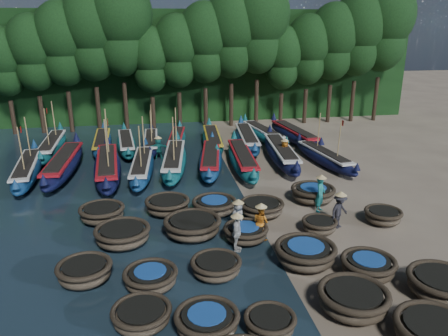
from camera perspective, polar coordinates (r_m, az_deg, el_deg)
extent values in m
plane|color=gray|center=(20.62, 4.51, -7.14)|extent=(120.00, 120.00, 0.00)
cube|color=black|center=(41.94, -3.23, 13.17)|extent=(40.00, 3.00, 10.00)
ellipsoid|color=brown|center=(14.76, 25.79, -19.07)|extent=(2.90, 2.90, 0.71)
torus|color=#342C1E|center=(14.57, 25.98, -18.01)|extent=(2.37, 2.37, 0.21)
cylinder|color=black|center=(14.55, 26.01, -17.88)|extent=(1.81, 1.81, 0.06)
ellipsoid|color=brown|center=(14.42, -10.69, -18.63)|extent=(1.93, 1.93, 0.57)
torus|color=#342C1E|center=(14.27, -10.76, -17.77)|extent=(1.90, 1.90, 0.17)
cylinder|color=black|center=(14.25, -10.77, -17.66)|extent=(1.45, 1.45, 0.05)
ellipsoid|color=brown|center=(13.94, -2.23, -19.66)|extent=(2.46, 2.46, 0.61)
torus|color=#342C1E|center=(13.76, -2.25, -18.72)|extent=(2.01, 2.01, 0.19)
cylinder|color=black|center=(13.74, -2.25, -18.59)|extent=(1.53, 1.53, 0.06)
cylinder|color=#1B4794|center=(13.71, -2.25, -18.47)|extent=(1.17, 1.17, 0.04)
ellipsoid|color=brown|center=(13.98, 6.01, -19.73)|extent=(1.86, 1.86, 0.57)
torus|color=#342C1E|center=(13.82, 6.05, -18.87)|extent=(1.61, 1.61, 0.17)
cylinder|color=black|center=(13.80, 6.05, -18.75)|extent=(1.21, 1.21, 0.05)
ellipsoid|color=brown|center=(15.23, 16.49, -16.48)|extent=(2.57, 2.57, 0.75)
torus|color=#342C1E|center=(15.03, 16.61, -15.38)|extent=(2.34, 2.34, 0.23)
cylinder|color=black|center=(15.01, 16.63, -15.23)|extent=(1.77, 1.77, 0.07)
ellipsoid|color=brown|center=(17.05, 26.49, -13.74)|extent=(2.84, 2.84, 0.73)
torus|color=#342C1E|center=(16.88, 26.66, -12.75)|extent=(2.34, 2.34, 0.22)
cylinder|color=black|center=(16.86, 26.68, -12.62)|extent=(1.78, 1.78, 0.07)
ellipsoid|color=brown|center=(16.87, -17.72, -13.03)|extent=(2.31, 2.31, 0.68)
torus|color=#342C1E|center=(16.71, -17.83, -12.10)|extent=(2.01, 2.01, 0.20)
cylinder|color=black|center=(16.69, -17.84, -11.98)|extent=(1.52, 1.52, 0.06)
ellipsoid|color=brown|center=(16.04, -9.55, -14.22)|extent=(2.31, 2.31, 0.62)
torus|color=#342C1E|center=(15.89, -9.60, -13.34)|extent=(1.95, 1.95, 0.19)
cylinder|color=black|center=(15.87, -9.61, -13.22)|extent=(1.48, 1.48, 0.06)
cylinder|color=#1B4794|center=(15.85, -9.62, -13.11)|extent=(1.14, 1.14, 0.04)
ellipsoid|color=brown|center=(16.48, -1.03, -12.98)|extent=(2.19, 2.19, 0.61)
torus|color=#342C1E|center=(16.34, -1.04, -12.13)|extent=(1.91, 1.91, 0.18)
cylinder|color=black|center=(16.32, -1.04, -12.02)|extent=(1.45, 1.45, 0.06)
ellipsoid|color=brown|center=(17.40, 10.57, -11.21)|extent=(2.87, 2.87, 0.75)
torus|color=#342C1E|center=(17.23, 10.64, -10.19)|extent=(2.41, 2.41, 0.23)
cylinder|color=black|center=(17.21, 10.65, -10.06)|extent=(1.83, 1.83, 0.07)
cylinder|color=#1B4794|center=(17.19, 10.66, -9.92)|extent=(1.41, 1.41, 0.05)
ellipsoid|color=brown|center=(17.23, 18.29, -12.37)|extent=(2.12, 2.12, 0.68)
torus|color=#342C1E|center=(17.07, 18.40, -11.45)|extent=(2.04, 2.04, 0.21)
cylinder|color=black|center=(17.05, 18.41, -11.33)|extent=(1.54, 1.54, 0.06)
cylinder|color=#1B4794|center=(17.03, 18.43, -11.21)|extent=(1.18, 1.18, 0.04)
ellipsoid|color=brown|center=(19.02, -13.10, -8.74)|extent=(2.26, 2.26, 0.72)
torus|color=#342C1E|center=(18.87, -13.17, -7.83)|extent=(2.36, 2.36, 0.22)
cylinder|color=black|center=(18.85, -13.18, -7.71)|extent=(1.80, 1.80, 0.07)
ellipsoid|color=brown|center=(19.28, -4.13, -7.84)|extent=(3.11, 3.11, 0.74)
torus|color=#342C1E|center=(19.12, -4.15, -6.90)|extent=(2.54, 2.54, 0.22)
cylinder|color=black|center=(19.10, -4.16, -6.78)|extent=(1.94, 1.94, 0.07)
ellipsoid|color=brown|center=(18.84, 2.86, -8.66)|extent=(1.86, 1.86, 0.63)
torus|color=#342C1E|center=(18.71, 2.88, -7.86)|extent=(1.95, 1.95, 0.19)
cylinder|color=black|center=(18.69, 2.88, -7.76)|extent=(1.47, 1.47, 0.06)
cylinder|color=#1B4794|center=(18.67, 2.88, -7.65)|extent=(1.13, 1.13, 0.04)
ellipsoid|color=brown|center=(20.01, 12.34, -7.49)|extent=(1.88, 1.88, 0.56)
torus|color=#342C1E|center=(19.89, 12.39, -6.81)|extent=(1.59, 1.59, 0.17)
cylinder|color=black|center=(19.88, 12.40, -6.72)|extent=(1.19, 1.19, 0.05)
ellipsoid|color=brown|center=(21.68, 20.03, -6.07)|extent=(1.67, 1.67, 0.61)
torus|color=#342C1E|center=(21.56, 20.12, -5.38)|extent=(1.75, 1.75, 0.18)
cylinder|color=black|center=(21.55, 20.13, -5.29)|extent=(1.31, 1.31, 0.06)
ellipsoid|color=brown|center=(21.31, -15.62, -5.91)|extent=(2.51, 2.51, 0.69)
torus|color=#342C1E|center=(21.18, -15.69, -5.11)|extent=(2.13, 2.13, 0.21)
cylinder|color=black|center=(21.17, -15.70, -5.01)|extent=(1.61, 1.61, 0.06)
ellipsoid|color=brown|center=(21.56, -7.39, -5.06)|extent=(2.28, 2.28, 0.69)
torus|color=#342C1E|center=(21.43, -7.43, -4.27)|extent=(2.20, 2.20, 0.21)
cylinder|color=black|center=(21.41, -7.43, -4.17)|extent=(1.67, 1.67, 0.06)
ellipsoid|color=brown|center=(21.36, -1.26, -5.15)|extent=(2.67, 2.67, 0.67)
torus|color=#342C1E|center=(21.23, -1.27, -4.38)|extent=(2.19, 2.19, 0.20)
cylinder|color=black|center=(21.22, -1.27, -4.27)|extent=(1.67, 1.67, 0.06)
cylinder|color=#1B4794|center=(21.20, -1.27, -4.17)|extent=(1.28, 1.28, 0.04)
ellipsoid|color=brown|center=(21.28, 4.93, -5.37)|extent=(2.35, 2.35, 0.63)
torus|color=#342C1E|center=(21.17, 4.95, -4.64)|extent=(2.18, 2.18, 0.19)
cylinder|color=black|center=(21.15, 4.95, -4.54)|extent=(1.67, 1.67, 0.06)
ellipsoid|color=brown|center=(23.19, 11.53, -3.49)|extent=(2.51, 2.51, 0.74)
torus|color=#342C1E|center=(23.06, 11.58, -2.69)|extent=(2.31, 2.31, 0.22)
cylinder|color=black|center=(23.05, 11.59, -2.59)|extent=(1.75, 1.75, 0.07)
cylinder|color=#1B4794|center=(23.03, 11.59, -2.48)|extent=(1.35, 1.35, 0.04)
ellipsoid|color=navy|center=(28.50, -24.31, -0.33)|extent=(2.33, 8.17, 1.01)
cone|color=navy|center=(32.06, -23.58, 2.97)|extent=(0.44, 0.44, 0.60)
cone|color=navy|center=(24.63, -25.65, -1.85)|extent=(0.44, 0.44, 0.50)
cube|color=silver|center=(28.37, -24.43, 0.48)|extent=(1.74, 6.33, 0.12)
cube|color=black|center=(28.35, -24.45, 0.64)|extent=(1.38, 5.50, 0.10)
cylinder|color=#997F4C|center=(29.21, -24.24, 3.43)|extent=(0.07, 0.24, 2.82)
cylinder|color=#997F4C|center=(26.60, -24.97, 1.96)|extent=(0.07, 0.24, 2.82)
plane|color=red|center=(26.29, -25.00, 4.56)|extent=(0.00, 0.35, 0.35)
ellipsoid|color=black|center=(28.56, -20.22, 0.35)|extent=(1.99, 8.98, 1.11)
cone|color=black|center=(32.45, -18.75, 3.95)|extent=(0.49, 0.49, 0.67)
cone|color=black|center=(24.36, -22.53, -1.33)|extent=(0.49, 0.49, 0.56)
cube|color=#A5141D|center=(28.43, -20.32, 1.24)|extent=(1.47, 6.95, 0.13)
cube|color=black|center=(28.40, -20.34, 1.41)|extent=(1.13, 6.05, 0.11)
ellipsoid|color=black|center=(27.23, -14.98, 0.02)|extent=(2.29, 9.04, 1.12)
cone|color=black|center=(31.22, -15.05, 3.76)|extent=(0.49, 0.49, 0.67)
cone|color=black|center=(22.89, -15.17, -1.76)|extent=(0.49, 0.49, 0.56)
cube|color=#A5141D|center=(27.09, -15.06, 0.96)|extent=(1.70, 7.00, 0.13)
cube|color=black|center=(27.06, -15.07, 1.14)|extent=(1.33, 6.09, 0.11)
cylinder|color=#997F4C|center=(28.03, -15.03, 4.35)|extent=(0.08, 0.27, 3.13)
cylinder|color=#997F4C|center=(25.11, -15.08, 2.73)|extent=(0.08, 0.27, 3.13)
plane|color=red|center=(24.78, -14.95, 5.79)|extent=(0.00, 0.39, 0.39)
ellipsoid|color=navy|center=(27.02, -10.67, 0.04)|extent=(1.93, 7.94, 0.98)
cone|color=navy|center=(30.50, -10.20, 3.46)|extent=(0.43, 0.43, 0.59)
cone|color=navy|center=(23.22, -11.47, -1.57)|extent=(0.43, 0.43, 0.49)
cube|color=silver|center=(26.89, -10.72, 0.88)|extent=(1.43, 6.15, 0.12)
cube|color=black|center=(26.87, -10.73, 1.04)|extent=(1.11, 5.35, 0.10)
cylinder|color=#997F4C|center=(27.70, -10.48, 3.91)|extent=(0.07, 0.23, 2.75)
cylinder|color=#997F4C|center=(25.15, -10.91, 2.39)|extent=(0.07, 0.23, 2.75)
plane|color=red|center=(24.83, -10.74, 5.06)|extent=(0.00, 0.34, 0.34)
ellipsoid|color=#105F5E|center=(27.77, -6.53, 0.85)|extent=(2.52, 8.69, 1.07)
cone|color=#105F5E|center=(31.59, -6.15, 4.36)|extent=(0.47, 0.47, 0.64)
cone|color=#105F5E|center=(23.61, -7.15, -0.74)|extent=(0.47, 0.47, 0.54)
cube|color=silver|center=(27.63, -6.56, 1.74)|extent=(1.88, 6.72, 0.13)
cube|color=black|center=(27.61, -6.57, 1.91)|extent=(1.50, 5.84, 0.11)
cylinder|color=#997F4C|center=(28.54, -6.29, 4.92)|extent=(0.07, 0.25, 3.00)
cylinder|color=#997F4C|center=(25.74, -6.63, 3.40)|extent=(0.07, 0.25, 3.00)
plane|color=red|center=(25.42, -6.38, 6.25)|extent=(0.00, 0.37, 0.37)
ellipsoid|color=navy|center=(27.92, -1.74, 1.01)|extent=(2.77, 8.24, 1.01)
cone|color=navy|center=(31.55, -1.56, 4.32)|extent=(0.45, 0.45, 0.61)
cone|color=navy|center=(23.98, -1.99, -0.46)|extent=(0.45, 0.45, 0.51)
cube|color=#A5141D|center=(27.80, -1.74, 1.85)|extent=(2.08, 6.38, 0.12)
cube|color=black|center=(27.77, -1.75, 2.01)|extent=(1.68, 5.53, 0.10)
ellipsoid|color=#105F5E|center=(27.86, 2.42, 1.01)|extent=(2.04, 8.58, 1.06)
cone|color=#105F5E|center=(31.62, 1.33, 4.46)|extent=(0.47, 0.47, 0.64)
cone|color=#105F5E|center=(23.78, 3.91, -0.52)|extent=(0.47, 0.47, 0.53)
cube|color=#A5141D|center=(27.73, 2.43, 1.89)|extent=(1.51, 6.65, 0.13)
cube|color=black|center=(27.71, 2.44, 2.06)|extent=(1.17, 5.78, 0.11)
ellipsoid|color=black|center=(29.36, 7.47, 1.83)|extent=(2.35, 8.94, 1.10)
cone|color=black|center=(33.25, 6.02, 5.15)|extent=(0.49, 0.49, 0.66)
cone|color=black|center=(25.16, 9.52, 0.45)|extent=(0.49, 0.49, 0.55)
cube|color=silver|center=(29.23, 7.51, 2.70)|extent=(1.75, 6.92, 0.13)
cube|color=black|center=(29.20, 7.52, 2.87)|extent=(1.38, 6.02, 0.11)
ellipsoid|color=black|center=(29.32, 12.98, 1.30)|extent=(2.38, 7.52, 0.93)
cone|color=black|center=(32.18, 9.83, 4.15)|extent=(0.41, 0.41, 0.56)
cone|color=black|center=(26.28, 17.01, 0.21)|extent=(0.41, 0.41, 0.46)
cube|color=silver|center=(29.21, 13.04, 2.03)|extent=(1.78, 5.82, 0.11)
cube|color=black|center=(29.19, 13.05, 2.17)|extent=(1.43, 5.05, 0.09)
cylinder|color=#997F4C|center=(29.90, 12.27, 4.63)|extent=(0.06, 0.22, 2.59)
cylinder|color=#997F4C|center=(27.84, 14.80, 3.41)|extent=(0.06, 0.22, 2.59)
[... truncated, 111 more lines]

